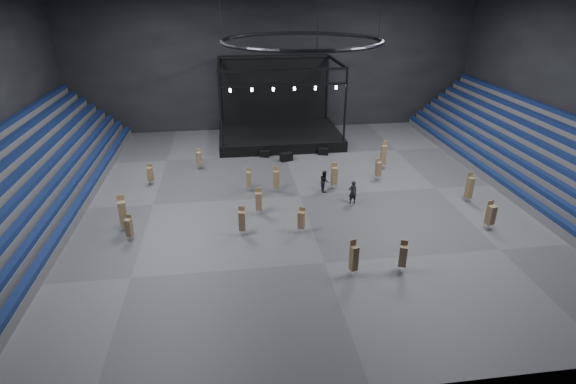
{
  "coord_description": "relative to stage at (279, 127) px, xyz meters",
  "views": [
    {
      "loc": [
        -5.76,
        -35.07,
        16.84
      ],
      "look_at": [
        -1.31,
        -2.0,
        1.4
      ],
      "focal_mm": 28.0,
      "sensor_mm": 36.0,
      "label": 1
    }
  ],
  "objects": [
    {
      "name": "wall_front",
      "position": [
        -0.0,
        -37.24,
        7.55
      ],
      "size": [
        50.0,
        0.2,
        18.0
      ],
      "primitive_type": "cube",
      "color": "black",
      "rests_on": "ground"
    },
    {
      "name": "chair_stack_1",
      "position": [
        3.3,
        -15.04,
        -0.16
      ],
      "size": [
        0.54,
        0.54,
        2.45
      ],
      "rotation": [
        0.0,
        0.0,
        -0.01
      ],
      "color": "silver",
      "rests_on": "floor"
    },
    {
      "name": "bleachers_right",
      "position": [
        22.94,
        -16.24,
        0.28
      ],
      "size": [
        7.2,
        40.0,
        6.4
      ],
      "color": "#505053",
      "rests_on": "floor"
    },
    {
      "name": "chair_stack_6",
      "position": [
        4.76,
        -28.22,
        -0.3
      ],
      "size": [
        0.61,
        0.61,
        2.16
      ],
      "rotation": [
        0.0,
        0.0,
        -0.36
      ],
      "color": "silver",
      "rests_on": "floor"
    },
    {
      "name": "flight_case_left",
      "position": [
        -2.21,
        -5.95,
        -1.11
      ],
      "size": [
        1.14,
        0.84,
        0.69
      ],
      "primitive_type": "cube",
      "rotation": [
        0.0,
        0.0,
        -0.36
      ],
      "color": "black",
      "rests_on": "floor"
    },
    {
      "name": "truss_ring",
      "position": [
        -0.0,
        -16.24,
        11.55
      ],
      "size": [
        12.3,
        12.3,
        5.15
      ],
      "color": "black",
      "rests_on": "ceiling"
    },
    {
      "name": "floor",
      "position": [
        -0.0,
        -16.24,
        -1.45
      ],
      "size": [
        50.0,
        50.0,
        0.0
      ],
      "primitive_type": "plane",
      "color": "#48484A",
      "rests_on": "ground"
    },
    {
      "name": "chair_stack_12",
      "position": [
        1.52,
        -28.23,
        -0.19
      ],
      "size": [
        0.56,
        0.56,
        2.48
      ],
      "rotation": [
        0.0,
        0.0,
        0.33
      ],
      "color": "silver",
      "rests_on": "floor"
    },
    {
      "name": "chair_stack_16",
      "position": [
        -3.79,
        -19.13,
        -0.26
      ],
      "size": [
        0.55,
        0.55,
        2.24
      ],
      "rotation": [
        0.0,
        0.0,
        -0.1
      ],
      "color": "silver",
      "rests_on": "floor"
    },
    {
      "name": "man_center",
      "position": [
        4.18,
        -18.18,
        -0.43
      ],
      "size": [
        0.81,
        0.6,
        2.04
      ],
      "primitive_type": "imported",
      "rotation": [
        0.0,
        0.0,
        3.3
      ],
      "color": "black",
      "rests_on": "floor"
    },
    {
      "name": "chair_stack_9",
      "position": [
        -0.88,
        -22.45,
        -0.37
      ],
      "size": [
        0.62,
        0.62,
        2.0
      ],
      "rotation": [
        0.0,
        0.0,
        -0.42
      ],
      "color": "silver",
      "rests_on": "floor"
    },
    {
      "name": "chair_stack_2",
      "position": [
        -13.27,
        -11.8,
        -0.39
      ],
      "size": [
        0.52,
        0.52,
        1.97
      ],
      "rotation": [
        0.0,
        0.0,
        -0.13
      ],
      "color": "silver",
      "rests_on": "floor"
    },
    {
      "name": "chair_stack_10",
      "position": [
        -5.25,
        -22.22,
        -0.27
      ],
      "size": [
        0.52,
        0.52,
        2.25
      ],
      "rotation": [
        0.0,
        0.0,
        -0.1
      ],
      "color": "silver",
      "rests_on": "floor"
    },
    {
      "name": "chair_stack_3",
      "position": [
        -8.97,
        -8.45,
        -0.35
      ],
      "size": [
        0.55,
        0.55,
        2.07
      ],
      "rotation": [
        0.0,
        0.0,
        0.25
      ],
      "color": "silver",
      "rests_on": "floor"
    },
    {
      "name": "flight_case_right",
      "position": [
        4.19,
        -6.11,
        -1.09
      ],
      "size": [
        1.19,
        0.82,
        0.72
      ],
      "primitive_type": "cube",
      "rotation": [
        0.0,
        0.0,
        -0.27
      ],
      "color": "black",
      "rests_on": "floor"
    },
    {
      "name": "bleachers_left",
      "position": [
        -22.94,
        -16.24,
        0.28
      ],
      "size": [
        7.2,
        40.0,
        6.4
      ],
      "color": "#505053",
      "rests_on": "floor"
    },
    {
      "name": "chair_stack_11",
      "position": [
        -13.32,
        -21.96,
        -0.39
      ],
      "size": [
        0.52,
        0.52,
        2.03
      ],
      "rotation": [
        0.0,
        0.0,
        -0.31
      ],
      "color": "silver",
      "rests_on": "floor"
    },
    {
      "name": "chair_stack_14",
      "position": [
        9.39,
        -10.69,
        -0.01
      ],
      "size": [
        0.62,
        0.62,
        2.84
      ],
      "rotation": [
        0.0,
        0.0,
        -0.29
      ],
      "color": "silver",
      "rests_on": "floor"
    },
    {
      "name": "chair_stack_15",
      "position": [
        9.9,
        -9.09,
        -0.48
      ],
      "size": [
        0.48,
        0.48,
        1.8
      ],
      "rotation": [
        0.0,
        0.0,
        0.13
      ],
      "color": "silver",
      "rests_on": "floor"
    },
    {
      "name": "chair_stack_13",
      "position": [
        -14.0,
        -20.34,
        0.0
      ],
      "size": [
        0.64,
        0.64,
        2.82
      ],
      "rotation": [
        0.0,
        0.0,
        0.19
      ],
      "color": "silver",
      "rests_on": "floor"
    },
    {
      "name": "chair_stack_5",
      "position": [
        7.92,
        -13.52,
        -0.35
      ],
      "size": [
        0.56,
        0.56,
        2.08
      ],
      "rotation": [
        0.0,
        0.0,
        0.28
      ],
      "color": "silver",
      "rests_on": "floor"
    },
    {
      "name": "stage",
      "position": [
        0.0,
        0.0,
        0.0
      ],
      "size": [
        14.0,
        10.0,
        9.2
      ],
      "color": "black",
      "rests_on": "floor"
    },
    {
      "name": "crew_member",
      "position": [
        2.33,
        -15.45,
        -0.48
      ],
      "size": [
        0.79,
        0.99,
        1.94
      ],
      "primitive_type": "imported",
      "rotation": [
        0.0,
        0.0,
        1.63
      ],
      "color": "black",
      "rests_on": "floor"
    },
    {
      "name": "chair_stack_0",
      "position": [
        -1.93,
        -14.95,
        -0.23
      ],
      "size": [
        0.58,
        0.58,
        2.34
      ],
      "rotation": [
        0.0,
        0.0,
        -0.27
      ],
      "color": "silver",
      "rests_on": "floor"
    },
    {
      "name": "chair_stack_4",
      "position": [
        13.24,
        -23.88,
        -0.21
      ],
      "size": [
        0.68,
        0.68,
        2.32
      ],
      "rotation": [
        0.0,
        0.0,
        0.29
      ],
      "color": "silver",
      "rests_on": "floor"
    },
    {
      "name": "chair_stack_8",
      "position": [
        14.0,
        -19.21,
        -0.1
      ],
      "size": [
        0.56,
        0.56,
        2.67
      ],
      "rotation": [
        0.0,
        0.0,
        0.22
      ],
      "color": "silver",
      "rests_on": "floor"
    },
    {
      "name": "wall_back",
      "position": [
        -0.0,
        4.76,
        7.55
      ],
      "size": [
        50.0,
        0.2,
        18.0
      ],
      "primitive_type": "cube",
      "color": "black",
      "rests_on": "ground"
    },
    {
      "name": "flight_case_mid",
      "position": [
        -0.03,
        -7.43,
        -1.02
      ],
      "size": [
        1.43,
        1.05,
        0.86
      ],
      "primitive_type": "cube",
      "rotation": [
        0.0,
        0.0,
        0.35
      ],
      "color": "black",
      "rests_on": "floor"
    },
    {
      "name": "chair_stack_7",
      "position": [
        -4.32,
        -14.39,
        -0.33
      ],
      "size": [
        0.49,
        0.49,
        2.13
      ],
      "rotation": [
        0.0,
        0.0,
        -0.11
      ],
      "color": "silver",
      "rests_on": "floor"
    }
  ]
}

